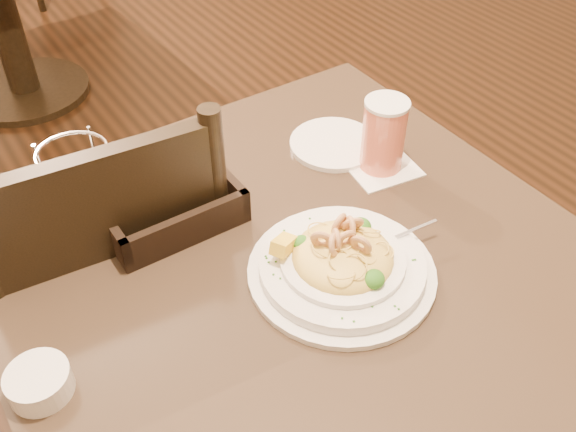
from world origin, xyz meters
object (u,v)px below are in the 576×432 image
bread_basket (166,205)px  butter_ramekin (39,382)px  napkin_caddy (85,201)px  pasta_bowl (342,262)px  drink_glass (384,136)px  side_plate (334,144)px  dining_chair_near (116,290)px  main_table (294,349)px

bread_basket → butter_ramekin: bearing=-142.3°
butter_ramekin → napkin_caddy: bearing=55.8°
pasta_bowl → bread_basket: 0.31m
drink_glass → napkin_caddy: napkin_caddy is taller
pasta_bowl → side_plate: pasta_bowl is taller
dining_chair_near → drink_glass: 0.59m
napkin_caddy → pasta_bowl: bearing=-45.9°
main_table → butter_ramekin: size_ratio=10.88×
side_plate → butter_ramekin: (-0.63, -0.22, 0.01)m
napkin_caddy → butter_ramekin: bearing=-124.2°
main_table → napkin_caddy: size_ratio=5.25×
main_table → bread_basket: bread_basket is taller
drink_glass → bread_basket: size_ratio=0.62×
bread_basket → side_plate: bread_basket is taller
pasta_bowl → napkin_caddy: bearing=134.1°
drink_glass → napkin_caddy: 0.52m
drink_glass → napkin_caddy: size_ratio=0.80×
dining_chair_near → side_plate: dining_chair_near is taller
bread_basket → butter_ramekin: 0.36m
main_table → side_plate: (0.23, 0.21, 0.23)m
pasta_bowl → bread_basket: size_ratio=1.44×
pasta_bowl → drink_glass: (0.22, 0.17, 0.04)m
napkin_caddy → side_plate: (0.47, -0.02, -0.07)m
pasta_bowl → drink_glass: drink_glass is taller
main_table → side_plate: 0.39m
pasta_bowl → dining_chair_near: bearing=124.7°
napkin_caddy → butter_ramekin: size_ratio=2.07×
dining_chair_near → napkin_caddy: bearing=77.5°
napkin_caddy → drink_glass: bearing=-13.0°
main_table → napkin_caddy: (-0.24, 0.23, 0.30)m
drink_glass → side_plate: (-0.03, 0.10, -0.06)m
drink_glass → pasta_bowl: bearing=-141.7°
dining_chair_near → napkin_caddy: dining_chair_near is taller
main_table → pasta_bowl: bearing=-55.0°
bread_basket → napkin_caddy: 0.13m
drink_glass → side_plate: drink_glass is taller
pasta_bowl → butter_ramekin: 0.45m
dining_chair_near → pasta_bowl: dining_chair_near is taller
main_table → drink_glass: (0.26, 0.11, 0.30)m
drink_glass → bread_basket: bearing=166.0°
butter_ramekin → main_table: bearing=1.4°
dining_chair_near → napkin_caddy: (-0.03, -0.08, 0.30)m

